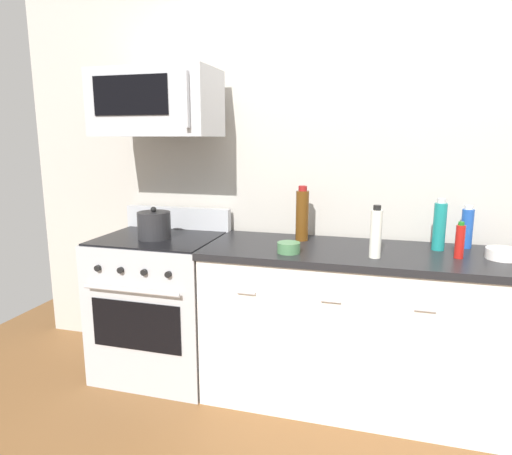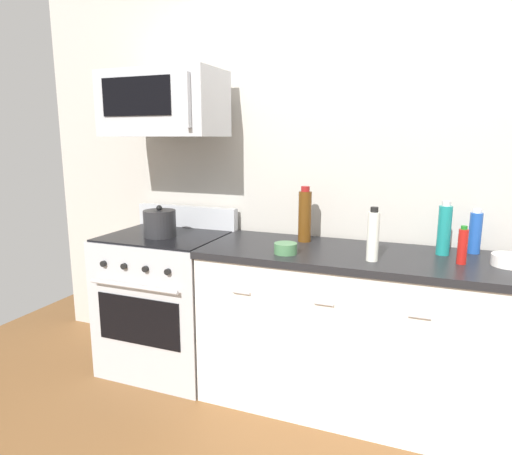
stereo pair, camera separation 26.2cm
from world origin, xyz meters
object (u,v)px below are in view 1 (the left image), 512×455
object	(u,v)px
bottle_wine_amber	(302,215)
bowl_green_glaze	(289,247)
range_oven	(162,304)
bottle_soda_blue	(467,228)
bowl_white_ceramic	(503,253)
bottle_vinegar_white	(376,233)
bottle_hot_sauce_red	(460,241)
bottle_sparkling_teal	(439,226)
stockpot	(154,225)
microwave	(157,103)

from	to	relation	value
bottle_wine_amber	bowl_green_glaze	distance (m)	0.35
range_oven	bottle_soda_blue	world-z (taller)	bottle_soda_blue
bottle_soda_blue	bowl_white_ceramic	size ratio (longest dim) A/B	1.45
range_oven	bottle_vinegar_white	xyz separation A→B (m)	(1.34, -0.14, 0.58)
bottle_soda_blue	bottle_hot_sauce_red	size ratio (longest dim) A/B	1.27
bottle_sparkling_teal	bowl_white_ceramic	xyz separation A→B (m)	(0.31, -0.11, -0.11)
bottle_hot_sauce_red	bowl_white_ceramic	distance (m)	0.23
bottle_hot_sauce_red	bowl_green_glaze	bearing A→B (deg)	-171.47
bowl_white_ceramic	range_oven	bearing A→B (deg)	-179.68
range_oven	bowl_green_glaze	distance (m)	1.02
stockpot	range_oven	bearing A→B (deg)	90.00
bottle_sparkling_teal	bottle_hot_sauce_red	distance (m)	0.19
bottle_hot_sauce_red	bowl_white_ceramic	world-z (taller)	bottle_hot_sauce_red
range_oven	stockpot	xyz separation A→B (m)	(0.00, -0.05, 0.54)
microwave	bottle_hot_sauce_red	xyz separation A→B (m)	(1.76, -0.08, -0.74)
bottle_soda_blue	bottle_vinegar_white	distance (m)	0.62
range_oven	bottle_sparkling_teal	bearing A→B (deg)	4.27
bottle_wine_amber	bottle_sparkling_teal	xyz separation A→B (m)	(0.78, -0.03, -0.02)
bowl_green_glaze	bottle_hot_sauce_red	bearing A→B (deg)	8.53
range_oven	microwave	size ratio (longest dim) A/B	1.44
microwave	bottle_wine_amber	xyz separation A→B (m)	(0.90, 0.11, -0.67)
bowl_green_glaze	stockpot	distance (m)	0.89
bottle_wine_amber	bottle_soda_blue	world-z (taller)	bottle_wine_amber
bottle_sparkling_teal	bowl_green_glaze	size ratio (longest dim) A/B	2.32
bottle_wine_amber	microwave	bearing A→B (deg)	-172.72
bottle_sparkling_teal	bottle_vinegar_white	xyz separation A→B (m)	(-0.34, -0.27, -0.01)
bottle_sparkling_teal	stockpot	xyz separation A→B (m)	(-1.68, -0.18, -0.05)
bottle_vinegar_white	bowl_green_glaze	world-z (taller)	bottle_vinegar_white
range_oven	bottle_sparkling_teal	world-z (taller)	bottle_sparkling_teal
bowl_green_glaze	microwave	bearing A→B (deg)	166.39
bowl_green_glaze	bowl_white_ceramic	distance (m)	1.12
range_oven	bottle_vinegar_white	size ratio (longest dim) A/B	3.82
bottle_wine_amber	bottle_vinegar_white	bearing A→B (deg)	-34.08
microwave	stockpot	size ratio (longest dim) A/B	3.63
microwave	bowl_green_glaze	world-z (taller)	microwave
bottle_soda_blue	stockpot	world-z (taller)	bottle_soda_blue
microwave	stockpot	xyz separation A→B (m)	(-0.00, -0.10, -0.74)
range_oven	bottle_sparkling_teal	size ratio (longest dim) A/B	3.65
range_oven	bottle_hot_sauce_red	xyz separation A→B (m)	(1.76, -0.04, 0.54)
range_oven	bottle_hot_sauce_red	bearing A→B (deg)	-1.16
bottle_vinegar_white	bowl_white_ceramic	world-z (taller)	bottle_vinegar_white
stockpot	bottle_vinegar_white	bearing A→B (deg)	-3.75
bottle_vinegar_white	stockpot	size ratio (longest dim) A/B	1.36
microwave	bottle_sparkling_teal	distance (m)	1.82
bottle_wine_amber	bottle_hot_sauce_red	distance (m)	0.89
bowl_green_glaze	stockpot	world-z (taller)	stockpot
bottle_hot_sauce_red	bowl_green_glaze	xyz separation A→B (m)	(-0.88, -0.13, -0.06)
microwave	bowl_white_ceramic	bearing A→B (deg)	-0.97
bottle_soda_blue	microwave	bearing A→B (deg)	-174.41
bottle_hot_sauce_red	microwave	bearing A→B (deg)	177.38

